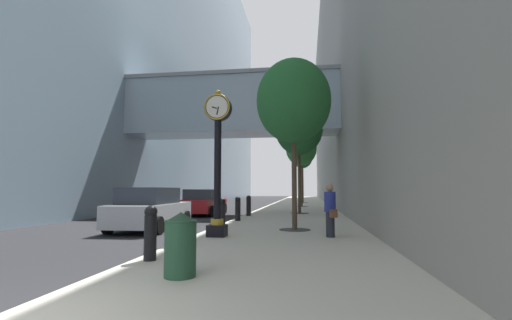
# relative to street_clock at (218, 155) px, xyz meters

# --- Properties ---
(ground_plane) EXTENTS (110.00, 110.00, 0.00)m
(ground_plane) POSITION_rel_street_clock_xyz_m (-0.80, 19.29, -2.64)
(ground_plane) COLOR #262628
(ground_plane) RESTS_ON ground
(sidewalk_right) EXTENTS (5.57, 80.00, 0.14)m
(sidewalk_right) POSITION_rel_street_clock_xyz_m (1.98, 22.29, -2.57)
(sidewalk_right) COLOR beige
(sidewalk_right) RESTS_ON ground
(building_block_left) EXTENTS (22.89, 80.00, 36.17)m
(building_block_left) POSITION_rel_street_clock_xyz_m (-13.24, 22.22, 15.37)
(building_block_left) COLOR #849EB2
(building_block_left) RESTS_ON ground
(building_block_right) EXTENTS (9.00, 80.00, 26.55)m
(building_block_right) POSITION_rel_street_clock_xyz_m (9.27, 22.29, 10.64)
(building_block_right) COLOR gray
(building_block_right) RESTS_ON ground
(street_clock) EXTENTS (0.84, 0.55, 4.55)m
(street_clock) POSITION_rel_street_clock_xyz_m (0.00, 0.00, 0.00)
(street_clock) COLOR black
(street_clock) RESTS_ON sidewalk_right
(bollard_nearest) EXTENTS (0.26, 0.26, 1.10)m
(bollard_nearest) POSITION_rel_street_clock_xyz_m (-0.42, -3.76, -1.92)
(bollard_nearest) COLOR black
(bollard_nearest) RESTS_ON sidewalk_right
(bollard_third) EXTENTS (0.26, 0.26, 1.10)m
(bollard_third) POSITION_rel_street_clock_xyz_m (-0.42, 2.38, -1.92)
(bollard_third) COLOR black
(bollard_third) RESTS_ON sidewalk_right
(bollard_fourth) EXTENTS (0.26, 0.26, 1.10)m
(bollard_fourth) POSITION_rel_street_clock_xyz_m (-0.42, 5.45, -1.92)
(bollard_fourth) COLOR black
(bollard_fourth) RESTS_ON sidewalk_right
(bollard_fifth) EXTENTS (0.26, 0.26, 1.10)m
(bollard_fifth) POSITION_rel_street_clock_xyz_m (-0.42, 8.52, -1.92)
(bollard_fifth) COLOR black
(bollard_fifth) RESTS_ON sidewalk_right
(street_tree_near) EXTENTS (2.69, 2.69, 6.19)m
(street_tree_near) POSITION_rel_street_clock_xyz_m (2.29, 2.08, 2.12)
(street_tree_near) COLOR #333335
(street_tree_near) RESTS_ON sidewalk_right
(street_tree_mid_near) EXTENTS (2.93, 2.93, 6.87)m
(street_tree_mid_near) POSITION_rel_street_clock_xyz_m (2.29, 10.89, 2.67)
(street_tree_mid_near) COLOR #333335
(street_tree_mid_near) RESTS_ON sidewalk_right
(street_tree_mid_far) EXTENTS (2.63, 2.63, 6.46)m
(street_tree_mid_far) POSITION_rel_street_clock_xyz_m (2.29, 19.70, 2.43)
(street_tree_mid_far) COLOR #333335
(street_tree_mid_far) RESTS_ON sidewalk_right
(street_tree_far) EXTENTS (2.20, 2.20, 6.27)m
(street_tree_far) POSITION_rel_street_clock_xyz_m (2.29, 28.51, 2.46)
(street_tree_far) COLOR #333335
(street_tree_far) RESTS_ON sidewalk_right
(trash_bin) EXTENTS (0.53, 0.53, 1.05)m
(trash_bin) POSITION_rel_street_clock_xyz_m (0.66, -4.97, -1.96)
(trash_bin) COLOR #234C33
(trash_bin) RESTS_ON sidewalk_right
(pedestrian_walking) EXTENTS (0.44, 0.52, 1.59)m
(pedestrian_walking) POSITION_rel_street_clock_xyz_m (3.42, 0.32, -1.67)
(pedestrian_walking) COLOR #23232D
(pedestrian_walking) RESTS_ON sidewalk_right
(car_red_near) EXTENTS (2.12, 4.52, 1.57)m
(car_red_near) POSITION_rel_street_clock_xyz_m (-3.59, 10.58, -1.87)
(car_red_near) COLOR #AD191E
(car_red_near) RESTS_ON ground
(car_silver_mid) EXTENTS (2.18, 4.76, 1.64)m
(car_silver_mid) POSITION_rel_street_clock_xyz_m (-3.35, 2.65, -1.84)
(car_silver_mid) COLOR #B7BABF
(car_silver_mid) RESTS_ON ground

